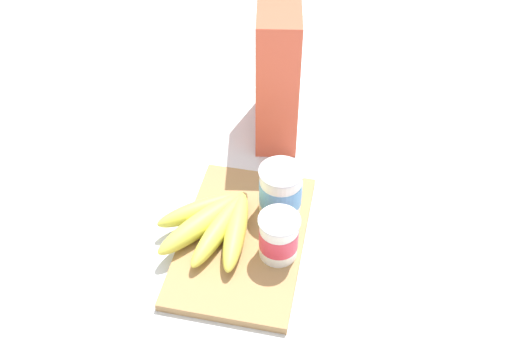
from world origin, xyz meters
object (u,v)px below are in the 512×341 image
(cereal_box, at_px, (276,70))
(yogurt_cup_back, at_px, (279,237))
(cutting_board, at_px, (243,239))
(yogurt_cup_front, at_px, (281,191))
(banana_bunch, at_px, (214,223))

(cereal_box, distance_m, yogurt_cup_back, 0.35)
(cutting_board, distance_m, yogurt_cup_back, 0.08)
(cereal_box, height_order, yogurt_cup_front, cereal_box)
(yogurt_cup_front, bearing_deg, cutting_board, -34.27)
(yogurt_cup_front, height_order, banana_bunch, yogurt_cup_front)
(cereal_box, xyz_separation_m, yogurt_cup_back, (0.33, 0.07, -0.08))
(yogurt_cup_front, relative_size, yogurt_cup_back, 1.13)
(cereal_box, bearing_deg, yogurt_cup_back, -178.52)
(cutting_board, relative_size, banana_bunch, 1.71)
(yogurt_cup_back, relative_size, banana_bunch, 0.44)
(cereal_box, height_order, banana_bunch, cereal_box)
(cutting_board, height_order, cereal_box, cereal_box)
(cereal_box, bearing_deg, yogurt_cup_front, -177.25)
(cutting_board, bearing_deg, yogurt_cup_front, 145.73)
(cutting_board, bearing_deg, cereal_box, -179.32)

